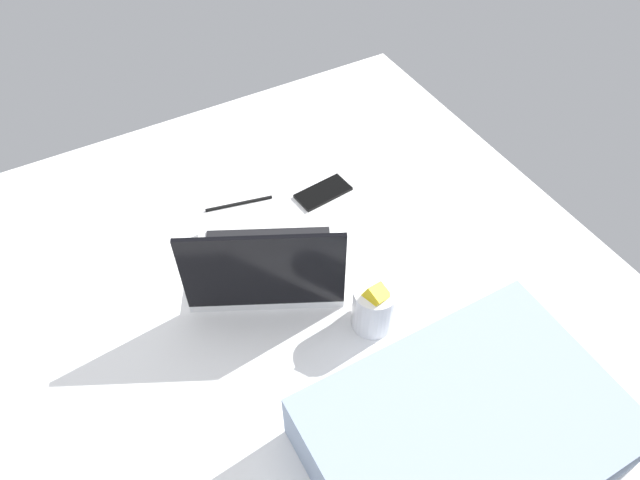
% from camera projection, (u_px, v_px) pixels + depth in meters
% --- Properties ---
extents(bed_mattress, '(1.80, 1.40, 0.18)m').
position_uv_depth(bed_mattress, '(215.00, 341.00, 1.31)').
color(bed_mattress, white).
rests_on(bed_mattress, ground).
extents(laptop, '(0.40, 0.35, 0.23)m').
position_uv_depth(laptop, '(267.00, 266.00, 1.28)').
color(laptop, silver).
rests_on(laptop, bed_mattress).
extents(snack_cup, '(0.09, 0.10, 0.13)m').
position_uv_depth(snack_cup, '(374.00, 306.00, 1.19)').
color(snack_cup, silver).
rests_on(snack_cup, bed_mattress).
extents(cell_phone, '(0.15, 0.08, 0.01)m').
position_uv_depth(cell_phone, '(323.00, 192.00, 1.49)').
color(cell_phone, black).
rests_on(cell_phone, bed_mattress).
extents(pillow, '(0.52, 0.36, 0.13)m').
position_uv_depth(pillow, '(464.00, 433.00, 1.01)').
color(pillow, '#8C9EB7').
rests_on(pillow, bed_mattress).
extents(charger_cable, '(0.17, 0.04, 0.01)m').
position_uv_depth(charger_cable, '(239.00, 204.00, 1.46)').
color(charger_cable, black).
rests_on(charger_cable, bed_mattress).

